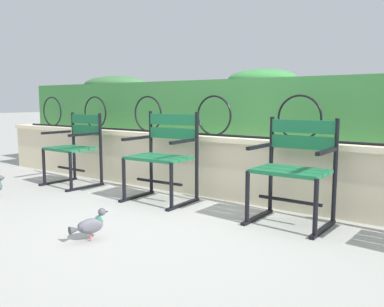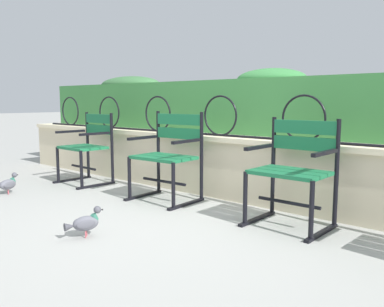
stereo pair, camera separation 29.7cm
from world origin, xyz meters
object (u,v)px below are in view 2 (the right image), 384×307
object	(u,v)px
pigeon_near_chairs	(85,223)
pigeon_far_side	(7,184)
park_chair_leftmost	(88,145)
park_chair_centre_left	(169,153)
park_chair_centre_right	(294,168)

from	to	relation	value
pigeon_near_chairs	pigeon_far_side	distance (m)	1.84
park_chair_leftmost	pigeon_near_chairs	distance (m)	2.12
park_chair_centre_left	pigeon_near_chairs	distance (m)	1.34
pigeon_far_side	park_chair_centre_left	bearing A→B (deg)	33.65
park_chair_leftmost	park_chair_centre_left	bearing A→B (deg)	1.03
park_chair_centre_left	park_chair_centre_right	size ratio (longest dim) A/B	1.03
park_chair_leftmost	pigeon_near_chairs	size ratio (longest dim) A/B	2.98
park_chair_leftmost	pigeon_far_side	size ratio (longest dim) A/B	2.96
park_chair_centre_right	pigeon_far_side	world-z (taller)	park_chair_centre_right
park_chair_centre_left	pigeon_near_chairs	xyz separation A→B (m)	(0.35, -1.24, -0.36)
park_chair_centre_left	pigeon_far_side	xyz separation A→B (m)	(-1.47, -0.98, -0.36)
park_chair_leftmost	park_chair_centre_left	distance (m)	1.35
park_chair_centre_right	pigeon_near_chairs	size ratio (longest dim) A/B	3.01
park_chair_centre_left	pigeon_far_side	distance (m)	1.80
park_chair_centre_left	pigeon_far_side	size ratio (longest dim) A/B	3.08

